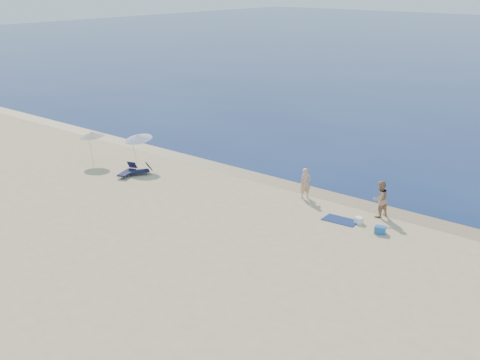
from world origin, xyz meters
name	(u,v)px	position (x,y,z in m)	size (l,w,h in m)	color
wet_sand_strip	(290,185)	(0.00, 19.40, 0.00)	(240.00, 1.60, 0.00)	#847254
person_left	(306,183)	(1.85, 18.19, 0.84)	(0.61, 0.40, 1.68)	tan
person_right	(380,199)	(6.15, 18.38, 0.94)	(0.91, 0.71, 1.88)	tan
beach_towel	(341,220)	(4.96, 16.69, 0.01)	(1.71, 0.95, 0.03)	#101F51
white_bag	(359,220)	(5.82, 16.96, 0.16)	(0.36, 0.31, 0.31)	white
blue_cooler	(380,230)	(7.17, 16.53, 0.18)	(0.50, 0.36, 0.36)	#2161B4
umbrella_near	(138,137)	(-9.32, 16.21, 1.92)	(1.77, 1.79, 2.26)	silver
umbrella_far	(92,134)	(-12.29, 14.92, 1.86)	(2.10, 2.11, 2.13)	silver
lounger_left	(128,171)	(-8.53, 14.57, 0.26)	(1.08, 1.69, 0.71)	#15173A
lounger_right	(139,171)	(-8.07, 15.09, 0.26)	(1.29, 1.65, 0.71)	black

